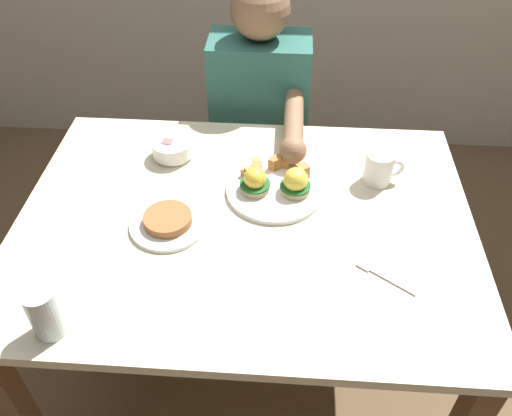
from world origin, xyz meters
TOP-DOWN VIEW (x-y plane):
  - ground_plane at (0.00, 0.00)m, footprint 6.00×6.00m
  - dining_table at (0.00, 0.00)m, footprint 1.20×0.90m
  - eggs_benedict_plate at (0.08, 0.11)m, footprint 0.27×0.27m
  - fruit_bowl at (-0.24, 0.26)m, footprint 0.12×0.12m
  - coffee_mug at (0.36, 0.18)m, footprint 0.11×0.08m
  - fork at (0.34, -0.17)m, footprint 0.14×0.10m
  - water_glass_near at (-0.38, -0.37)m, footprint 0.07×0.07m
  - side_plate at (-0.19, -0.04)m, footprint 0.20×0.20m
  - diner_person at (0.00, 0.60)m, footprint 0.34×0.54m

SIDE VIEW (x-z plane):
  - ground_plane at x=0.00m, z-range 0.00..0.00m
  - dining_table at x=0.00m, z-range 0.26..1.00m
  - diner_person at x=0.00m, z-range 0.08..1.22m
  - fork at x=0.34m, z-range 0.74..0.74m
  - side_plate at x=-0.19m, z-range 0.74..0.77m
  - eggs_benedict_plate at x=0.08m, z-range 0.72..0.81m
  - fruit_bowl at x=-0.24m, z-range 0.74..0.80m
  - coffee_mug at x=0.36m, z-range 0.74..0.84m
  - water_glass_near at x=-0.38m, z-range 0.73..0.86m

